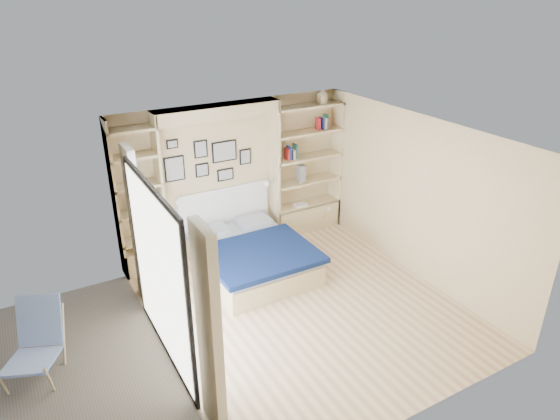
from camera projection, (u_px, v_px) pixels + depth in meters
ground at (303, 306)px, 7.09m from camera, size 4.50×4.50×0.00m
room_shell at (231, 205)px, 7.67m from camera, size 4.50×4.50×4.50m
bed at (251, 255)px, 7.87m from camera, size 1.63×2.01×1.07m
photo_gallery at (207, 160)px, 7.98m from camera, size 1.48×0.02×0.82m
reading_lamps at (223, 192)px, 8.08m from camera, size 1.92×0.12×0.15m
shelf_decor at (292, 144)px, 8.49m from camera, size 3.50×0.23×2.03m
deck at (24, 401)px, 5.47m from camera, size 3.20×4.00×0.05m
deck_chair at (36, 342)px, 5.74m from camera, size 0.82×1.01×0.88m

